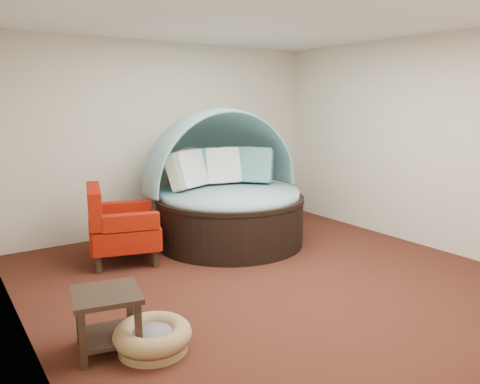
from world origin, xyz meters
TOP-DOWN VIEW (x-y plane):
  - floor at (0.00, 0.00)m, footprint 5.00×5.00m
  - wall_back at (0.00, 2.50)m, footprint 5.00×0.00m
  - wall_left at (-2.50, 0.00)m, footprint 0.00×5.00m
  - wall_right at (2.50, 0.00)m, footprint 0.00×5.00m
  - ceiling at (0.00, 0.00)m, footprint 5.00×5.00m
  - canopy_daybed at (0.36, 1.44)m, footprint 2.27×2.14m
  - pet_basket at (-1.71, -0.76)m, footprint 0.73×0.73m
  - red_armchair at (-1.20, 1.41)m, footprint 1.01×1.01m
  - side_table at (-2.00, -0.56)m, footprint 0.60×0.60m

SIDE VIEW (x-z plane):
  - floor at x=0.00m, z-range 0.00..0.00m
  - pet_basket at x=-1.71m, z-range 0.00..0.22m
  - side_table at x=-2.00m, z-range 0.07..0.56m
  - red_armchair at x=-1.20m, z-range -0.04..0.93m
  - canopy_daybed at x=0.36m, z-range -0.07..1.80m
  - wall_back at x=0.00m, z-range -1.10..3.90m
  - wall_left at x=-2.50m, z-range -1.10..3.90m
  - wall_right at x=2.50m, z-range -1.10..3.90m
  - ceiling at x=0.00m, z-range 2.80..2.80m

